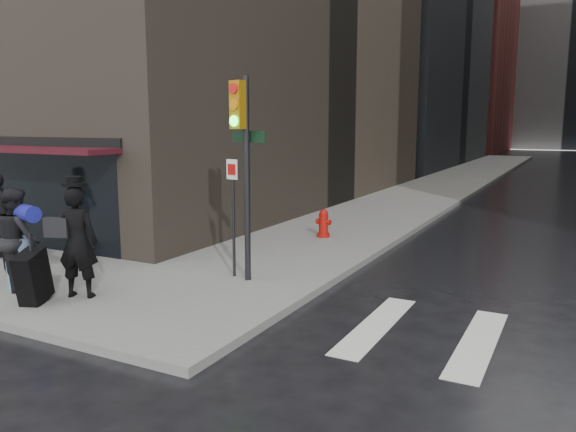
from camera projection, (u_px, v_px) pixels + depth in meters
name	position (u px, v px, depth m)	size (l,w,h in m)	color
ground	(167.00, 310.00, 9.87)	(140.00, 140.00, 0.00)	black
sidewalk_left	(461.00, 178.00, 33.47)	(4.00, 50.00, 0.15)	slate
bldg_left_far	(412.00, 43.00, 67.94)	(22.00, 20.00, 26.00)	maroon
man_overcoat	(68.00, 247.00, 9.94)	(1.12, 1.45, 2.22)	black
man_jeans	(18.00, 238.00, 10.58)	(1.31, 1.15, 1.92)	black
man_greycoat	(0.00, 216.00, 12.88)	(1.23, 0.66, 1.99)	black
traffic_light	(242.00, 151.00, 10.81)	(0.98, 0.56, 4.00)	black
fire_hydrant	(323.00, 225.00, 15.48)	(0.43, 0.34, 0.78)	#A8100A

